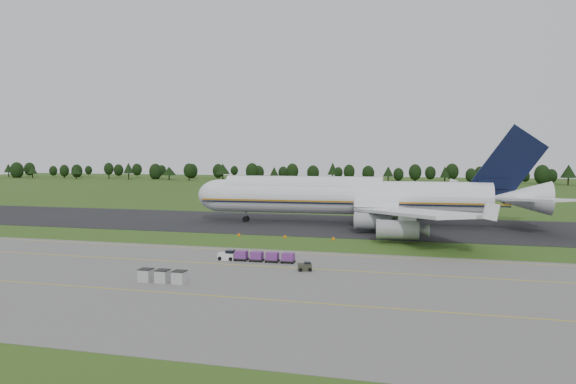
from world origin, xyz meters
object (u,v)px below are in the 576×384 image
(uld_row, at_px, (162,276))
(aircraft, at_px, (356,197))
(edge_markers, at_px, (285,237))
(utility_cart, at_px, (305,267))
(baggage_train, at_px, (255,256))

(uld_row, bearing_deg, aircraft, 76.40)
(edge_markers, bearing_deg, utility_cart, -69.48)
(uld_row, xyz_separation_m, edge_markers, (5.34, 40.76, -0.62))
(aircraft, distance_m, baggage_train, 49.78)
(aircraft, height_order, utility_cart, aircraft)
(uld_row, bearing_deg, utility_cart, 36.04)
(utility_cart, distance_m, uld_row, 20.02)
(baggage_train, bearing_deg, uld_row, -113.21)
(utility_cart, xyz_separation_m, edge_markers, (-10.85, 28.99, -0.30))
(aircraft, relative_size, utility_cart, 37.75)
(edge_markers, bearing_deg, uld_row, -97.46)
(aircraft, bearing_deg, uld_row, -103.60)
(utility_cart, relative_size, uld_row, 0.34)
(uld_row, bearing_deg, baggage_train, 66.79)
(utility_cart, bearing_deg, edge_markers, 110.52)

